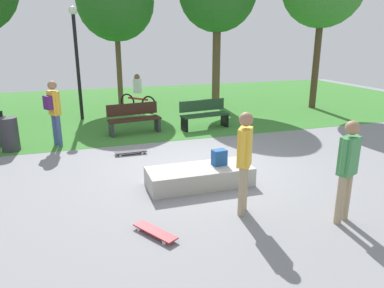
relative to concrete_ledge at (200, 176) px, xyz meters
The scene contains 15 objects.
ground_plane 1.07m from the concrete_ledge, 63.03° to the left, with size 28.00×28.00×0.00m, color gray.
grass_lawn 9.11m from the concrete_ledge, 86.98° to the left, with size 26.60×11.70×0.01m, color #387A2D.
concrete_ledge is the anchor object (origin of this frame).
backpack_on_ledge 0.56m from the concrete_ledge, ahead, with size 0.28×0.20×0.32m, color #1E4C8C.
skater_performing_trick 2.83m from the concrete_ledge, 51.40° to the right, with size 0.40×0.31×1.68m.
skater_watching 1.61m from the concrete_ledge, 77.32° to the right, with size 0.35×0.38×1.74m.
skateboard_by_ledge 2.06m from the concrete_ledge, 128.41° to the right, with size 0.57×0.79×0.08m.
skateboard_spare 2.62m from the concrete_ledge, 112.70° to the left, with size 0.80×0.21×0.08m.
park_bench_near_lamppost 4.54m from the concrete_ledge, 97.23° to the left, with size 1.65×0.68×0.91m.
park_bench_by_oak 4.75m from the concrete_ledge, 68.95° to the left, with size 1.65×0.67×0.91m.
tree_broad_elm 10.34m from the concrete_ledge, 91.94° to the left, with size 3.14×3.14×5.81m.
lamp_post 7.66m from the concrete_ledge, 106.19° to the left, with size 0.28×0.28×3.86m.
trash_bin 5.43m from the concrete_ledge, 136.76° to the left, with size 0.46×0.46×0.88m, color #333338.
pedestrian_with_backpack 4.78m from the concrete_ledge, 126.66° to the left, with size 0.44×0.43×1.78m.
cyclist_on_bicycle 7.72m from the concrete_ledge, 89.11° to the left, with size 1.20×1.44×1.52m.
Camera 1 is at (-2.74, -7.33, 2.89)m, focal length 33.78 mm.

